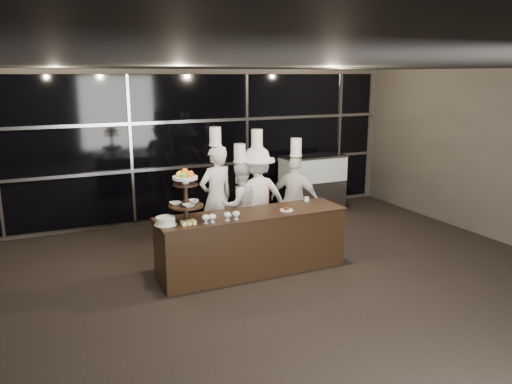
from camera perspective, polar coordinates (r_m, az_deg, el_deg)
name	(u,v)px	position (r m, az deg, el deg)	size (l,w,h in m)	color
room	(326,203)	(5.64, 7.96, -1.20)	(10.00, 10.00, 10.00)	black
window_wall	(191,146)	(10.07, -7.40, 5.23)	(8.60, 0.10, 2.80)	black
buffet_counter	(252,242)	(7.45, -0.43, -5.76)	(2.84, 0.74, 0.92)	black
display_stand	(186,192)	(6.87, -8.06, 0.04)	(0.48, 0.48, 0.74)	black
compotes	(221,216)	(6.88, -4.08, -2.73)	(0.56, 0.11, 0.12)	silver
layer_cake	(165,221)	(6.84, -10.31, -3.28)	(0.30, 0.30, 0.11)	white
pastry_squares	(188,222)	(6.81, -7.73, -3.47)	(0.19, 0.13, 0.05)	#FDEE7C
small_plate	(286,210)	(7.45, 3.50, -2.02)	(0.20, 0.20, 0.05)	white
chef_cup	(307,199)	(8.00, 5.81, -0.83)	(0.08, 0.08, 0.07)	white
display_case	(313,181)	(10.64, 6.48, 1.23)	(1.37, 0.60, 1.24)	#A5A5AA
chef_a	(216,197)	(8.33, -4.54, -0.54)	(0.74, 0.59, 2.07)	silver
chef_b	(240,204)	(8.41, -1.84, -1.42)	(0.76, 0.61, 1.79)	white
chef_c	(257,197)	(8.49, 0.10, -0.54)	(1.12, 0.65, 2.02)	white
chef_d	(295,198)	(8.69, 4.48, -0.75)	(0.84, 0.95, 1.85)	white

